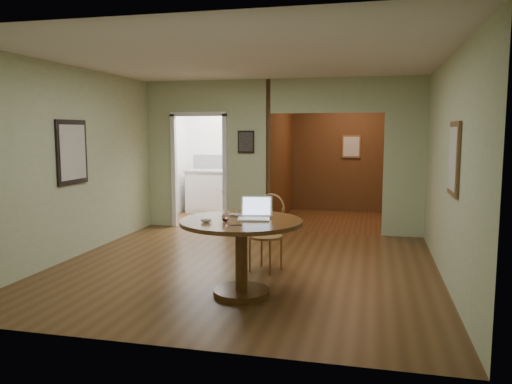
% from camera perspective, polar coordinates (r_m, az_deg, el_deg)
% --- Properties ---
extents(floor, '(5.00, 5.00, 0.00)m').
position_cam_1_polar(floor, '(6.67, -1.43, -8.63)').
color(floor, '#492D15').
rests_on(floor, ground).
extents(room_shell, '(5.20, 7.50, 5.00)m').
position_cam_1_polar(room_shell, '(9.56, 0.55, 3.96)').
color(room_shell, silver).
rests_on(room_shell, ground).
extents(dining_table, '(1.34, 1.34, 0.84)m').
position_cam_1_polar(dining_table, '(5.48, -1.69, -5.43)').
color(dining_table, brown).
rests_on(dining_table, ground).
extents(chair, '(0.53, 0.53, 0.99)m').
position_cam_1_polar(chair, '(6.46, 1.39, -4.13)').
color(chair, olive).
rests_on(chair, ground).
extents(open_laptop, '(0.38, 0.35, 0.24)m').
position_cam_1_polar(open_laptop, '(5.48, -0.11, -2.41)').
color(open_laptop, white).
rests_on(open_laptop, dining_table).
extents(closed_laptop, '(0.31, 0.21, 0.02)m').
position_cam_1_polar(closed_laptop, '(5.62, -1.73, -2.73)').
color(closed_laptop, silver).
rests_on(closed_laptop, dining_table).
extents(mouse, '(0.14, 0.10, 0.05)m').
position_cam_1_polar(mouse, '(5.29, -5.71, -3.22)').
color(mouse, white).
rests_on(mouse, dining_table).
extents(wine_glass, '(0.08, 0.08, 0.09)m').
position_cam_1_polar(wine_glass, '(5.33, -3.51, -2.91)').
color(wine_glass, white).
rests_on(wine_glass, dining_table).
extents(pen, '(0.13, 0.05, 0.01)m').
position_cam_1_polar(pen, '(5.12, -2.33, -3.79)').
color(pen, '#0B1153').
rests_on(pen, dining_table).
extents(kitchen_cabinet, '(2.06, 0.60, 0.94)m').
position_cam_1_polar(kitchen_cabinet, '(10.91, -2.70, 0.04)').
color(kitchen_cabinet, white).
rests_on(kitchen_cabinet, ground).
extents(grocery_bag, '(0.43, 0.40, 0.34)m').
position_cam_1_polar(grocery_bag, '(10.66, 1.43, 3.31)').
color(grocery_bag, tan).
rests_on(grocery_bag, kitchen_cabinet).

